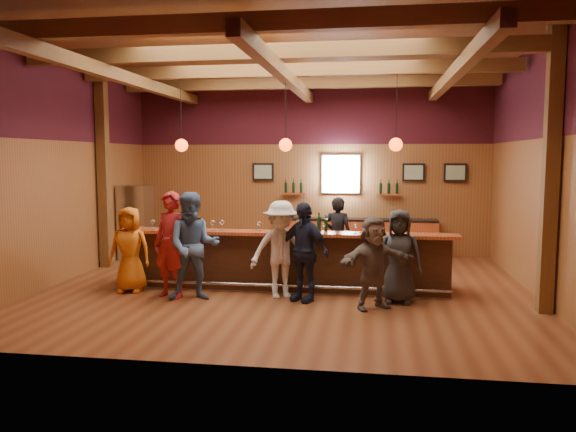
{
  "coord_description": "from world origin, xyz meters",
  "views": [
    {
      "loc": [
        1.6,
        -10.3,
        2.48
      ],
      "look_at": [
        0.0,
        0.3,
        1.35
      ],
      "focal_mm": 35.0,
      "sensor_mm": 36.0,
      "label": 1
    }
  ],
  "objects": [
    {
      "name": "glass_b",
      "position": [
        -1.92,
        -0.23,
        1.23
      ],
      "size": [
        0.07,
        0.07,
        0.17
      ],
      "color": "silver",
      "rests_on": "bar_counter"
    },
    {
      "name": "glass_d",
      "position": [
        -1.18,
        -0.15,
        1.25
      ],
      "size": [
        0.09,
        0.09,
        0.2
      ],
      "color": "silver",
      "rests_on": "bar_counter"
    },
    {
      "name": "customer_redvest",
      "position": [
        -1.9,
        -0.94,
        0.94
      ],
      "size": [
        0.79,
        0.63,
        1.88
      ],
      "primitive_type": "imported",
      "rotation": [
        0.0,
        0.0,
        -0.3
      ],
      "color": "maroon",
      "rests_on": "ground"
    },
    {
      "name": "ice_bucket",
      "position": [
        0.31,
        -0.11,
        1.22
      ],
      "size": [
        0.19,
        0.19,
        0.21
      ],
      "primitive_type": "cylinder",
      "color": "brown",
      "rests_on": "bar_counter"
    },
    {
      "name": "glass_g",
      "position": [
        1.31,
        -0.22,
        1.23
      ],
      "size": [
        0.08,
        0.08,
        0.17
      ],
      "color": "silver",
      "rests_on": "bar_counter"
    },
    {
      "name": "room",
      "position": [
        0.0,
        0.06,
        3.21
      ],
      "size": [
        9.04,
        9.0,
        4.52
      ],
      "color": "brown",
      "rests_on": "ground"
    },
    {
      "name": "customer_navy",
      "position": [
        0.44,
        -0.85,
        0.86
      ],
      "size": [
        1.08,
        0.86,
        1.72
      ],
      "primitive_type": "imported",
      "rotation": [
        0.0,
        0.0,
        -0.51
      ],
      "color": "#191E32",
      "rests_on": "ground"
    },
    {
      "name": "customer_brown",
      "position": [
        1.63,
        -1.19,
        0.76
      ],
      "size": [
        1.42,
        1.17,
        1.53
      ],
      "primitive_type": "imported",
      "rotation": [
        0.0,
        0.0,
        0.6
      ],
      "color": "#5D504A",
      "rests_on": "ground"
    },
    {
      "name": "glass_c",
      "position": [
        -1.34,
        -0.21,
        1.25
      ],
      "size": [
        0.09,
        0.09,
        0.2
      ],
      "color": "silver",
      "rests_on": "bar_counter"
    },
    {
      "name": "glass_a",
      "position": [
        -2.51,
        -0.25,
        1.25
      ],
      "size": [
        0.08,
        0.08,
        0.19
      ],
      "color": "silver",
      "rests_on": "bar_counter"
    },
    {
      "name": "customer_denim",
      "position": [
        -1.45,
        -1.05,
        0.94
      ],
      "size": [
        1.06,
        0.91,
        1.88
      ],
      "primitive_type": "imported",
      "rotation": [
        0.0,
        0.0,
        0.24
      ],
      "color": "#46648D",
      "rests_on": "ground"
    },
    {
      "name": "glass_f",
      "position": [
        0.72,
        -0.14,
        1.23
      ],
      "size": [
        0.07,
        0.07,
        0.16
      ],
      "color": "silver",
      "rests_on": "bar_counter"
    },
    {
      "name": "customer_dark",
      "position": [
        2.06,
        -0.71,
        0.8
      ],
      "size": [
        0.8,
        0.54,
        1.6
      ],
      "primitive_type": "imported",
      "rotation": [
        0.0,
        0.0,
        -0.04
      ],
      "color": "#2A2A2D",
      "rests_on": "ground"
    },
    {
      "name": "bottle_a",
      "position": [
        0.63,
        -0.07,
        1.25
      ],
      "size": [
        0.08,
        0.08,
        0.36
      ],
      "color": "black",
      "rests_on": "bar_counter"
    },
    {
      "name": "back_bar_cabinet",
      "position": [
        1.2,
        3.72,
        0.48
      ],
      "size": [
        4.0,
        0.52,
        0.95
      ],
      "color": "#98391B",
      "rests_on": "ground"
    },
    {
      "name": "stainless_fridge",
      "position": [
        -4.1,
        2.6,
        0.9
      ],
      "size": [
        0.7,
        0.7,
        1.8
      ],
      "primitive_type": "cube",
      "color": "silver",
      "rests_on": "ground"
    },
    {
      "name": "bottle_b",
      "position": [
        0.76,
        -0.02,
        1.23
      ],
      "size": [
        0.07,
        0.07,
        0.31
      ],
      "color": "black",
      "rests_on": "bar_counter"
    },
    {
      "name": "pendant_lights",
      "position": [
        0.0,
        0.0,
        2.71
      ],
      "size": [
        4.24,
        0.24,
        1.37
      ],
      "color": "black",
      "rests_on": "room"
    },
    {
      "name": "glass_h",
      "position": [
        1.93,
        -0.14,
        1.22
      ],
      "size": [
        0.07,
        0.07,
        0.16
      ],
      "color": "silver",
      "rests_on": "bar_counter"
    },
    {
      "name": "customer_white",
      "position": [
        0.02,
        -0.68,
        0.86
      ],
      "size": [
        1.27,
        1.02,
        1.72
      ],
      "primitive_type": "imported",
      "rotation": [
        0.0,
        0.0,
        0.4
      ],
      "color": "silver",
      "rests_on": "ground"
    },
    {
      "name": "bar_counter",
      "position": [
        0.02,
        0.15,
        0.52
      ],
      "size": [
        6.3,
        1.07,
        1.11
      ],
      "color": "black",
      "rests_on": "ground"
    },
    {
      "name": "bartender",
      "position": [
        0.89,
        1.35,
        0.83
      ],
      "size": [
        0.67,
        0.51,
        1.66
      ],
      "primitive_type": "imported",
      "rotation": [
        0.0,
        0.0,
        2.94
      ],
      "color": "black",
      "rests_on": "ground"
    },
    {
      "name": "framed_pictures",
      "position": [
        1.67,
        3.94,
        2.1
      ],
      "size": [
        5.35,
        0.05,
        0.45
      ],
      "color": "black",
      "rests_on": "room"
    },
    {
      "name": "customer_orange",
      "position": [
        -2.8,
        -0.66,
        0.79
      ],
      "size": [
        0.8,
        0.55,
        1.57
      ],
      "primitive_type": "imported",
      "rotation": [
        0.0,
        0.0,
        0.07
      ],
      "color": "#D16613",
      "rests_on": "ground"
    },
    {
      "name": "wine_shelves",
      "position": [
        0.8,
        3.88,
        1.62
      ],
      "size": [
        3.0,
        0.18,
        0.3
      ],
      "color": "#98391B",
      "rests_on": "room"
    },
    {
      "name": "glass_e",
      "position": [
        -0.47,
        -0.16,
        1.24
      ],
      "size": [
        0.08,
        0.08,
        0.18
      ],
      "color": "silver",
      "rests_on": "bar_counter"
    },
    {
      "name": "window",
      "position": [
        0.8,
        3.95,
        2.05
      ],
      "size": [
        0.95,
        0.09,
        0.95
      ],
      "color": "silver",
      "rests_on": "room"
    }
  ]
}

